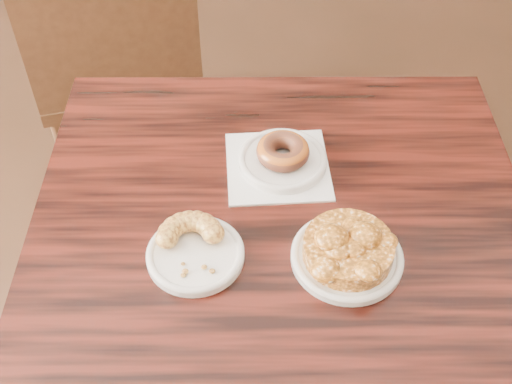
{
  "coord_description": "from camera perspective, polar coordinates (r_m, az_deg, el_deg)",
  "views": [
    {
      "loc": [
        -0.38,
        -0.74,
        1.54
      ],
      "look_at": [
        -0.29,
        -0.05,
        0.8
      ],
      "focal_mm": 45.0,
      "sensor_mm": 36.0,
      "label": 1
    }
  ],
  "objects": [
    {
      "name": "plate_fritter",
      "position": [
        1.0,
        8.07,
        -5.77
      ],
      "size": [
        0.17,
        0.17,
        0.01
      ],
      "primitive_type": "cylinder",
      "color": "silver",
      "rests_on": "cafe_table"
    },
    {
      "name": "cruller_fragment",
      "position": [
        0.98,
        -5.49,
        -4.79
      ],
      "size": [
        0.12,
        0.12,
        0.03
      ],
      "primitive_type": null,
      "color": "brown",
      "rests_on": "plate_cruller"
    },
    {
      "name": "napkin",
      "position": [
        1.13,
        1.94,
        2.3
      ],
      "size": [
        0.19,
        0.19,
        0.0
      ],
      "primitive_type": "cube",
      "rotation": [
        0.0,
        0.0,
        -0.07
      ],
      "color": "white",
      "rests_on": "cafe_table"
    },
    {
      "name": "glazed_donut",
      "position": [
        1.11,
        2.41,
        3.65
      ],
      "size": [
        0.09,
        0.09,
        0.03
      ],
      "primitive_type": "torus",
      "color": "maroon",
      "rests_on": "plate_donut"
    },
    {
      "name": "plate_cruller",
      "position": [
        1.0,
        -5.4,
        -5.58
      ],
      "size": [
        0.15,
        0.15,
        0.01
      ],
      "primitive_type": "cylinder",
      "color": "white",
      "rests_on": "cafe_table"
    },
    {
      "name": "cafe_table",
      "position": [
        1.34,
        1.9,
        -13.88
      ],
      "size": [
        0.92,
        0.92,
        0.75
      ],
      "primitive_type": "cube",
      "rotation": [
        0.0,
        0.0,
        -0.14
      ],
      "color": "black",
      "rests_on": "floor"
    },
    {
      "name": "apple_fritter",
      "position": [
        0.98,
        8.25,
        -4.75
      ],
      "size": [
        0.18,
        0.18,
        0.05
      ],
      "primitive_type": null,
      "color": "#4A2707",
      "rests_on": "plate_fritter"
    },
    {
      "name": "plate_donut",
      "position": [
        1.13,
        2.37,
        2.82
      ],
      "size": [
        0.16,
        0.16,
        0.01
      ],
      "primitive_type": "cylinder",
      "color": "white",
      "rests_on": "napkin"
    },
    {
      "name": "floor",
      "position": [
        1.75,
        9.46,
        -15.96
      ],
      "size": [
        5.0,
        5.0,
        0.0
      ],
      "primitive_type": "plane",
      "color": "black",
      "rests_on": "ground"
    },
    {
      "name": "chair_far",
      "position": [
        1.93,
        -12.34,
        11.17
      ],
      "size": [
        0.52,
        0.52,
        0.9
      ],
      "primitive_type": null,
      "rotation": [
        0.0,
        0.0,
        3.26
      ],
      "color": "black",
      "rests_on": "floor"
    }
  ]
}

